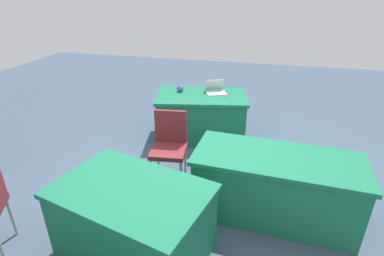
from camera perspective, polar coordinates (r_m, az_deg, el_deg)
The scene contains 8 objects.
ground_plane at distance 3.94m, azimuth 2.02°, elevation -12.38°, with size 14.40×14.40×0.00m, color #3D4C60.
table_foreground at distance 5.17m, azimuth 1.77°, elevation 2.33°, with size 1.61×1.17×0.76m.
table_mid_right at distance 3.56m, azimuth 15.28°, elevation -10.47°, with size 1.85×0.89×0.76m.
table_back_left at distance 3.06m, azimuth -10.94°, elevation -16.79°, with size 1.59×1.23×0.76m.
chair_tucked_left at distance 3.95m, azimuth -4.30°, elevation -2.87°, with size 0.49×0.49×0.95m.
laptop_silver at distance 5.12m, azimuth 4.48°, elevation 7.03°, with size 0.40×0.39×0.21m.
yarn_ball at distance 5.17m, azimuth -2.23°, elevation 7.44°, with size 0.11×0.11×0.11m, color #3F5999.
scissors_red at distance 5.04m, azimuth 5.68°, elevation 6.25°, with size 0.18×0.04×0.01m, color red.
Camera 1 is at (-0.62, 3.04, 2.42)m, focal length 28.37 mm.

